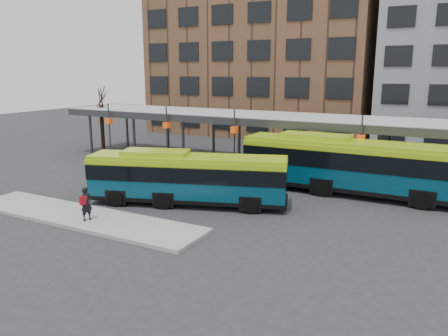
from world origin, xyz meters
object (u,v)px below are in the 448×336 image
pedestrian (86,204)px  bus_rear (348,164)px  bus_front (187,177)px  tree (102,126)px

pedestrian → bus_rear: bearing=-27.0°
bus_front → pedestrian: (-2.65, -5.12, -0.57)m
bus_front → tree: bearing=128.9°
pedestrian → bus_front: bearing=-13.0°
pedestrian → tree: bearing=55.3°
tree → pedestrian: bearing=-49.2°
bus_front → pedestrian: bus_front is taller
tree → bus_front: bearing=-32.8°
tree → pedestrian: tree is taller
tree → bus_front: (15.99, -10.31, -0.82)m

